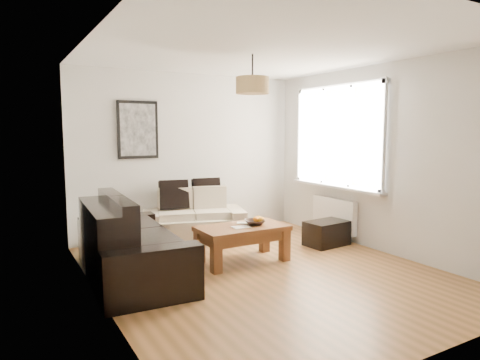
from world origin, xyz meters
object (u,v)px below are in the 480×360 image
sofa_leather (132,240)px  ottoman (327,233)px  loveseat_cream (194,216)px  coffee_table (242,244)px

sofa_leather → ottoman: sofa_leather is taller
ottoman → sofa_leather: bearing=178.9°
loveseat_cream → coffee_table: 1.31m
coffee_table → loveseat_cream: bearing=94.8°
sofa_leather → loveseat_cream: bearing=-44.3°
sofa_leather → coffee_table: (1.40, -0.12, -0.20)m
loveseat_cream → coffee_table: loveseat_cream is taller
sofa_leather → coffee_table: bearing=-91.6°
loveseat_cream → ottoman: 2.02m
coffee_table → ottoman: size_ratio=1.82×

